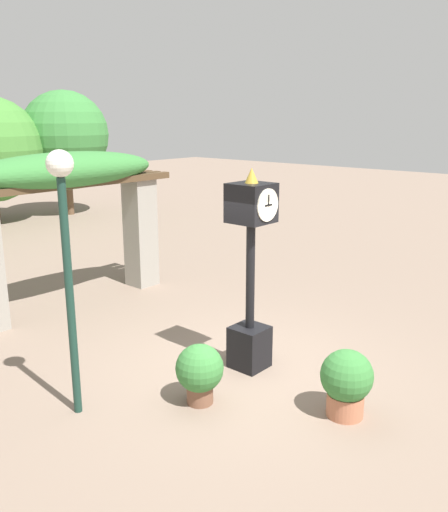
# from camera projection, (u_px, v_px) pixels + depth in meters

# --- Properties ---
(ground_plane) EXTENTS (60.00, 60.00, 0.00)m
(ground_plane) POSITION_uv_depth(u_px,v_px,m) (246.00, 369.00, 7.99)
(ground_plane) COLOR #7F6B5B
(pedestal_clock) EXTENTS (0.55, 0.59, 2.95)m
(pedestal_clock) POSITION_uv_depth(u_px,v_px,m) (250.00, 271.00, 7.72)
(pedestal_clock) COLOR black
(pedestal_clock) RESTS_ON ground
(pergola) EXTENTS (4.64, 1.14, 2.99)m
(pergola) POSITION_uv_depth(u_px,v_px,m) (67.00, 193.00, 10.20)
(pergola) COLOR gray
(pergola) RESTS_ON ground
(potted_plant_near_left) EXTENTS (0.65, 0.65, 0.87)m
(potted_plant_near_left) POSITION_uv_depth(u_px,v_px,m) (346.00, 381.00, 6.65)
(potted_plant_near_left) COLOR #B26B4C
(potted_plant_near_left) RESTS_ON ground
(potted_plant_near_right) EXTENTS (0.63, 0.63, 0.80)m
(potted_plant_near_right) POSITION_uv_depth(u_px,v_px,m) (200.00, 371.00, 6.96)
(potted_plant_near_right) COLOR brown
(potted_plant_near_right) RESTS_ON ground
(lamp_post) EXTENTS (0.31, 0.31, 3.27)m
(lamp_post) POSITION_uv_depth(u_px,v_px,m) (65.00, 233.00, 6.29)
(lamp_post) COLOR #19382D
(lamp_post) RESTS_ON ground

